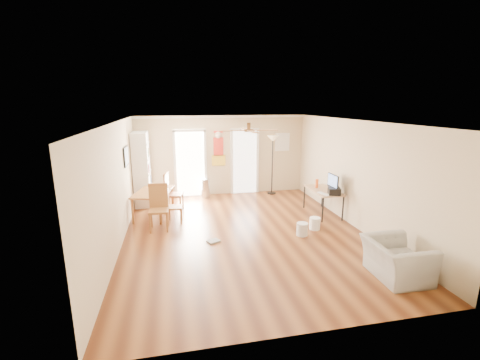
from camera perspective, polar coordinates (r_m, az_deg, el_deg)
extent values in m
plane|color=brown|center=(7.74, 0.91, -9.33)|extent=(7.00, 7.00, 0.00)
cube|color=red|center=(10.64, -3.81, 5.60)|extent=(0.46, 0.03, 1.10)
cube|color=white|center=(11.12, 7.43, 6.63)|extent=(0.50, 0.04, 0.60)
cube|color=black|center=(8.55, -19.39, 3.95)|extent=(0.04, 0.66, 0.48)
cylinder|color=#AEAEB1|center=(10.53, -6.11, -1.43)|extent=(0.29, 0.29, 0.62)
cube|color=silver|center=(8.69, 14.48, -2.36)|extent=(0.23, 0.42, 0.01)
cube|color=black|center=(8.72, 16.21, -1.88)|extent=(0.38, 0.41, 0.17)
cylinder|color=#ED5815|center=(9.26, 13.35, -0.59)|extent=(0.10, 0.10, 0.24)
cylinder|color=silver|center=(7.71, 10.87, -8.49)|extent=(0.33, 0.33, 0.30)
cylinder|color=white|center=(8.13, 13.00, -7.43)|extent=(0.31, 0.31, 0.30)
cube|color=#969591|center=(7.31, -4.69, -10.65)|extent=(0.32, 0.29, 0.04)
imported|color=#A1A19C|center=(6.42, 25.76, -12.49)|extent=(0.93, 1.05, 0.67)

